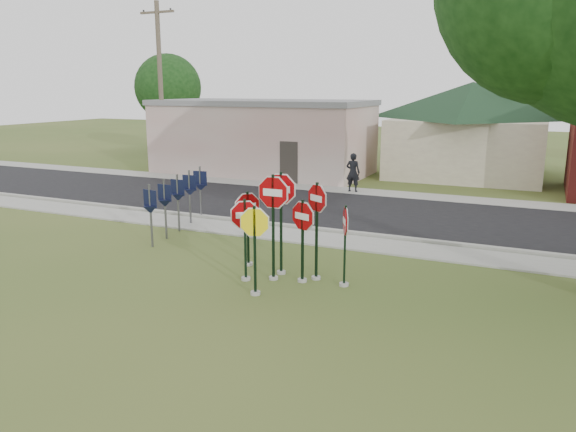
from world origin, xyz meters
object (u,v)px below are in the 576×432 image
at_px(stop_sign_left, 245,230).
at_px(pedestrian, 353,172).
at_px(stop_sign_center, 273,210).
at_px(utility_pole_near, 161,86).
at_px(stop_sign_yellow, 255,240).

relative_size(stop_sign_left, pedestrian, 1.23).
height_order(stop_sign_left, pedestrian, stop_sign_left).
xyz_separation_m(stop_sign_center, stop_sign_left, (-0.64, -0.34, -0.49)).
distance_m(utility_pole_near, pedestrian, 12.50).
distance_m(stop_sign_center, stop_sign_yellow, 1.27).
height_order(stop_sign_left, utility_pole_near, utility_pole_near).
relative_size(stop_sign_yellow, pedestrian, 1.25).
bearing_deg(pedestrian, stop_sign_center, 97.82).
bearing_deg(pedestrian, stop_sign_left, 94.84).
bearing_deg(stop_sign_center, stop_sign_left, -151.77).
bearing_deg(pedestrian, utility_pole_near, -6.94).
height_order(utility_pole_near, pedestrian, utility_pole_near).
distance_m(stop_sign_left, utility_pole_near, 19.71).
relative_size(stop_sign_center, utility_pole_near, 0.30).
xyz_separation_m(stop_sign_yellow, stop_sign_left, (-0.72, 0.83, -0.01)).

